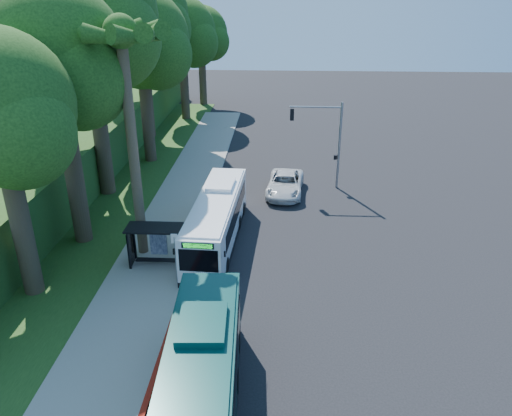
# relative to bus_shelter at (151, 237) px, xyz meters

# --- Properties ---
(ground) EXTENTS (140.00, 140.00, 0.00)m
(ground) POSITION_rel_bus_shelter_xyz_m (7.26, 2.86, -1.81)
(ground) COLOR black
(ground) RESTS_ON ground
(sidewalk) EXTENTS (4.50, 70.00, 0.12)m
(sidewalk) POSITION_rel_bus_shelter_xyz_m (-0.04, 2.86, -1.75)
(sidewalk) COLOR gray
(sidewalk) RESTS_ON ground
(red_curb) EXTENTS (0.25, 30.00, 0.13)m
(red_curb) POSITION_rel_bus_shelter_xyz_m (2.26, -1.14, -1.74)
(red_curb) COLOR #9D1E11
(red_curb) RESTS_ON ground
(grass_verge) EXTENTS (8.00, 70.00, 0.06)m
(grass_verge) POSITION_rel_bus_shelter_xyz_m (-5.74, 7.86, -1.78)
(grass_verge) COLOR #234719
(grass_verge) RESTS_ON ground
(bus_shelter) EXTENTS (3.20, 1.51, 2.55)m
(bus_shelter) POSITION_rel_bus_shelter_xyz_m (0.00, 0.00, 0.00)
(bus_shelter) COLOR black
(bus_shelter) RESTS_ON ground
(stop_sign_pole) EXTENTS (0.35, 0.06, 3.17)m
(stop_sign_pole) POSITION_rel_bus_shelter_xyz_m (1.86, -2.14, 0.28)
(stop_sign_pole) COLOR gray
(stop_sign_pole) RESTS_ON ground
(traffic_signal_pole) EXTENTS (4.10, 0.30, 7.00)m
(traffic_signal_pole) POSITION_rel_bus_shelter_xyz_m (11.04, 12.86, 2.62)
(traffic_signal_pole) COLOR gray
(traffic_signal_pole) RESTS_ON ground
(palm_tree) EXTENTS (4.20, 4.20, 14.40)m
(palm_tree) POSITION_rel_bus_shelter_xyz_m (-0.94, 1.36, 10.57)
(palm_tree) COLOR #4C3F2D
(palm_tree) RESTS_ON ground
(tree_0) EXTENTS (8.40, 8.00, 15.70)m
(tree_0) POSITION_rel_bus_shelter_xyz_m (-5.14, 2.84, 9.40)
(tree_0) COLOR #382B1E
(tree_0) RESTS_ON ground
(tree_1) EXTENTS (10.50, 10.00, 18.26)m
(tree_1) POSITION_rel_bus_shelter_xyz_m (-6.12, 10.84, 10.92)
(tree_1) COLOR #382B1E
(tree_1) RESTS_ON ground
(tree_2) EXTENTS (8.82, 8.40, 15.12)m
(tree_2) POSITION_rel_bus_shelter_xyz_m (-4.64, 18.84, 8.67)
(tree_2) COLOR #382B1E
(tree_2) RESTS_ON ground
(tree_3) EXTENTS (10.08, 9.60, 17.28)m
(tree_3) POSITION_rel_bus_shelter_xyz_m (-6.62, 26.84, 10.17)
(tree_3) COLOR #382B1E
(tree_3) RESTS_ON ground
(tree_4) EXTENTS (8.40, 8.00, 14.14)m
(tree_4) POSITION_rel_bus_shelter_xyz_m (-4.14, 34.84, 7.92)
(tree_4) COLOR #382B1E
(tree_4) RESTS_ON ground
(tree_5) EXTENTS (7.35, 7.00, 12.86)m
(tree_5) POSITION_rel_bus_shelter_xyz_m (-3.16, 42.84, 7.16)
(tree_5) COLOR #382B1E
(tree_5) RESTS_ON ground
(white_bus) EXTENTS (2.97, 11.48, 3.39)m
(white_bus) POSITION_rel_bus_shelter_xyz_m (3.46, 3.10, -0.15)
(white_bus) COLOR white
(white_bus) RESTS_ON ground
(teal_bus) EXTENTS (3.22, 12.33, 3.64)m
(teal_bus) POSITION_rel_bus_shelter_xyz_m (4.65, -11.95, -0.03)
(teal_bus) COLOR #0A3C37
(teal_bus) RESTS_ON ground
(pickup) EXTENTS (3.19, 6.04, 1.62)m
(pickup) POSITION_rel_bus_shelter_xyz_m (7.84, 11.39, -1.00)
(pickup) COLOR silver
(pickup) RESTS_ON ground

